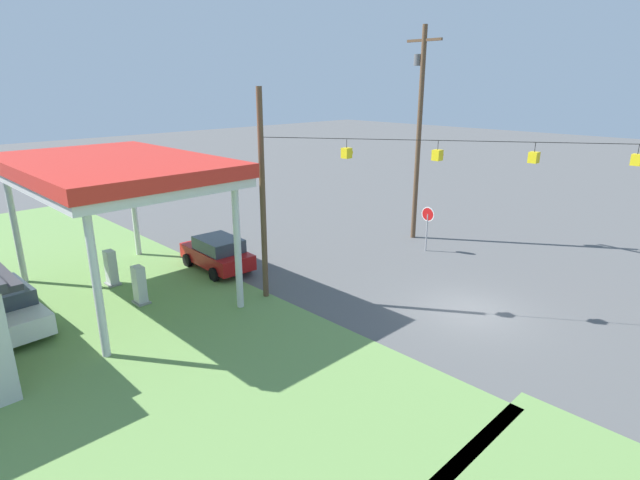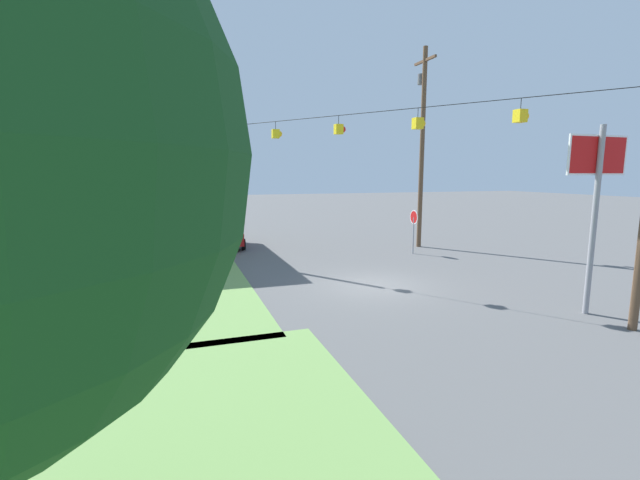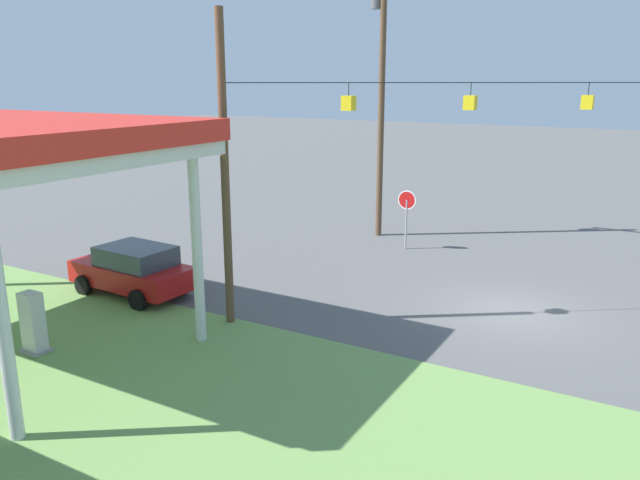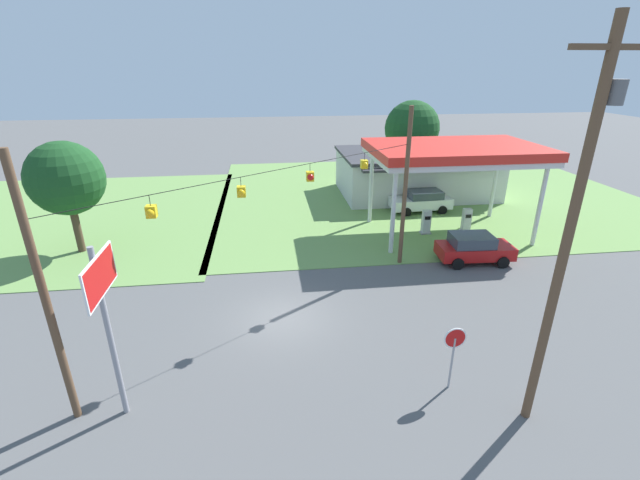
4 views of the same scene
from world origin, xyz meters
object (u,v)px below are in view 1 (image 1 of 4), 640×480
Objects in this scene: stop_sign_roadside at (428,219)px; utility_pole_main at (419,126)px; fuel_pump_far at (111,269)px; car_at_pumps_rear at (5,308)px; gas_station_canopy at (111,171)px; fuel_pump_near at (140,286)px; car_at_pumps_front at (217,253)px.

utility_pole_main is (2.03, -1.61, 4.81)m from stop_sign_roadside.
fuel_pump_far is at bearing -116.72° from stop_sign_roadside.
stop_sign_roadside is at bearing 70.92° from car_at_pumps_rear.
gas_station_canopy reaches higher than fuel_pump_near.
car_at_pumps_rear is at bearing 108.42° from fuel_pump_far.
fuel_pump_far is 17.94m from utility_pole_main.
utility_pole_main is at bearing -108.12° from fuel_pump_far.
fuel_pump_near is at bearing 107.23° from car_at_pumps_front.
fuel_pump_near is 0.67× the size of stop_sign_roadside.
car_at_pumps_front is (-0.26, -4.62, -4.62)m from gas_station_canopy.
gas_station_canopy is 2.28× the size of car_at_pumps_rear.
fuel_pump_near is at bearing 180.00° from fuel_pump_far.
fuel_pump_far is 4.88m from car_at_pumps_rear.
gas_station_canopy is 6.53m from car_at_pumps_front.
fuel_pump_near is 1.00× the size of fuel_pump_far.
stop_sign_roadside is (-5.88, -14.52, -3.68)m from gas_station_canopy.
fuel_pump_far is 16.29m from stop_sign_roadside.
stop_sign_roadside reaches higher than fuel_pump_far.
gas_station_canopy reaches higher than stop_sign_roadside.
stop_sign_roadside is at bearing -116.72° from fuel_pump_far.
fuel_pump_near is 4.76m from car_at_pumps_front.
fuel_pump_near is 0.39× the size of car_at_pumps_front.
car_at_pumps_rear reaches higher than fuel_pump_far.
car_at_pumps_rear reaches higher than car_at_pumps_front.
utility_pole_main reaches higher than car_at_pumps_rear.
fuel_pump_far is at bearing 72.78° from car_at_pumps_front.
stop_sign_roadside is 5.46m from utility_pole_main.
utility_pole_main reaches higher than fuel_pump_far.
utility_pole_main is (-2.41, -16.13, 5.82)m from fuel_pump_near.
fuel_pump_near is at bearing 81.51° from utility_pole_main.
fuel_pump_far is at bearing 0.00° from fuel_pump_near.
car_at_pumps_rear is at bearing 91.30° from gas_station_canopy.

